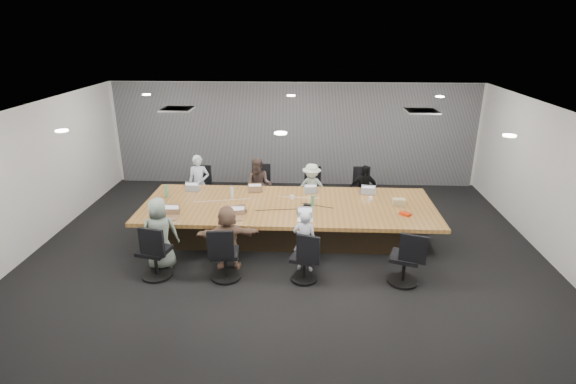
{
  "coord_description": "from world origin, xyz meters",
  "views": [
    {
      "loc": [
        0.41,
        -8.07,
        4.23
      ],
      "look_at": [
        0.0,
        0.4,
        1.05
      ],
      "focal_mm": 28.0,
      "sensor_mm": 36.0,
      "label": 1
    }
  ],
  "objects_px": {
    "person_6": "(305,241)",
    "canvas_bag": "(399,202)",
    "person_1": "(259,185)",
    "snack_packet": "(405,214)",
    "laptop_4": "(168,217)",
    "laptop_5": "(233,219)",
    "laptop_1": "(256,190)",
    "mug_brown": "(162,200)",
    "laptop_2": "(312,191)",
    "person_4": "(160,233)",
    "chair_2": "(311,193)",
    "chair_3": "(361,193)",
    "conference_table": "(288,219)",
    "person_5": "(228,238)",
    "chair_1": "(261,190)",
    "chair_6": "(304,261)",
    "laptop_3": "(366,192)",
    "person_3": "(363,190)",
    "stapler": "(301,212)",
    "chair_5": "(225,257)",
    "chair_7": "(405,261)",
    "laptop_6": "(305,220)",
    "chair_0": "(203,191)",
    "person_2": "(312,189)",
    "bottle_green_left": "(166,191)",
    "bottle_clear": "(232,193)",
    "person_0": "(199,183)",
    "chair_4": "(155,255)",
    "laptop_0": "(193,189)",
    "bottle_green_right": "(313,201)"
  },
  "relations": [
    {
      "from": "person_6",
      "to": "canvas_bag",
      "type": "bearing_deg",
      "value": -133.0
    },
    {
      "from": "person_1",
      "to": "snack_packet",
      "type": "distance_m",
      "value": 3.55
    },
    {
      "from": "laptop_4",
      "to": "laptop_5",
      "type": "height_order",
      "value": "same"
    },
    {
      "from": "laptop_1",
      "to": "mug_brown",
      "type": "distance_m",
      "value": 2.06
    },
    {
      "from": "laptop_2",
      "to": "person_4",
      "type": "bearing_deg",
      "value": 26.54
    },
    {
      "from": "chair_2",
      "to": "person_4",
      "type": "xyz_separation_m",
      "value": [
        -2.75,
        -3.05,
        0.3
      ]
    },
    {
      "from": "chair_3",
      "to": "person_6",
      "type": "bearing_deg",
      "value": 65.32
    },
    {
      "from": "conference_table",
      "to": "person_5",
      "type": "height_order",
      "value": "person_5"
    },
    {
      "from": "chair_1",
      "to": "person_5",
      "type": "height_order",
      "value": "person_5"
    },
    {
      "from": "chair_2",
      "to": "canvas_bag",
      "type": "distance_m",
      "value": 2.46
    },
    {
      "from": "chair_1",
      "to": "chair_6",
      "type": "height_order",
      "value": "chair_1"
    },
    {
      "from": "laptop_3",
      "to": "person_3",
      "type": "bearing_deg",
      "value": -84.22
    },
    {
      "from": "person_3",
      "to": "stapler",
      "type": "xyz_separation_m",
      "value": [
        -1.42,
        -1.84,
        0.18
      ]
    },
    {
      "from": "person_3",
      "to": "chair_2",
      "type": "bearing_deg",
      "value": 160.69
    },
    {
      "from": "person_3",
      "to": "snack_packet",
      "type": "height_order",
      "value": "person_3"
    },
    {
      "from": "mug_brown",
      "to": "person_4",
      "type": "bearing_deg",
      "value": -74.13
    },
    {
      "from": "chair_5",
      "to": "person_6",
      "type": "distance_m",
      "value": 1.44
    },
    {
      "from": "person_6",
      "to": "snack_packet",
      "type": "height_order",
      "value": "person_6"
    },
    {
      "from": "chair_1",
      "to": "chair_7",
      "type": "relative_size",
      "value": 1.0
    },
    {
      "from": "chair_1",
      "to": "laptop_6",
      "type": "bearing_deg",
      "value": 114.32
    },
    {
      "from": "chair_0",
      "to": "chair_1",
      "type": "height_order",
      "value": "chair_1"
    },
    {
      "from": "laptop_2",
      "to": "chair_3",
      "type": "bearing_deg",
      "value": -154.9
    },
    {
      "from": "laptop_5",
      "to": "conference_table",
      "type": "bearing_deg",
      "value": 23.25
    },
    {
      "from": "chair_7",
      "to": "person_2",
      "type": "relative_size",
      "value": 0.69
    },
    {
      "from": "person_5",
      "to": "mug_brown",
      "type": "height_order",
      "value": "person_5"
    },
    {
      "from": "bottle_green_left",
      "to": "stapler",
      "type": "bearing_deg",
      "value": -15.18
    },
    {
      "from": "bottle_clear",
      "to": "person_0",
      "type": "bearing_deg",
      "value": 132.77
    },
    {
      "from": "chair_4",
      "to": "stapler",
      "type": "height_order",
      "value": "chair_4"
    },
    {
      "from": "person_5",
      "to": "snack_packet",
      "type": "distance_m",
      "value": 3.46
    },
    {
      "from": "person_2",
      "to": "chair_3",
      "type": "bearing_deg",
      "value": 30.46
    },
    {
      "from": "laptop_4",
      "to": "stapler",
      "type": "distance_m",
      "value": 2.57
    },
    {
      "from": "laptop_0",
      "to": "laptop_1",
      "type": "distance_m",
      "value": 1.43
    },
    {
      "from": "chair_1",
      "to": "laptop_5",
      "type": "height_order",
      "value": "chair_1"
    },
    {
      "from": "mug_brown",
      "to": "canvas_bag",
      "type": "distance_m",
      "value": 4.92
    },
    {
      "from": "bottle_green_right",
      "to": "mug_brown",
      "type": "height_order",
      "value": "bottle_green_right"
    },
    {
      "from": "chair_6",
      "to": "person_4",
      "type": "distance_m",
      "value": 2.67
    },
    {
      "from": "person_0",
      "to": "bottle_clear",
      "type": "bearing_deg",
      "value": -51.66
    },
    {
      "from": "chair_2",
      "to": "bottle_clear",
      "type": "distance_m",
      "value": 2.25
    },
    {
      "from": "bottle_green_left",
      "to": "bottle_clear",
      "type": "xyz_separation_m",
      "value": [
        1.41,
        0.01,
        -0.01
      ]
    },
    {
      "from": "conference_table",
      "to": "person_6",
      "type": "distance_m",
      "value": 1.41
    },
    {
      "from": "person_2",
      "to": "laptop_5",
      "type": "distance_m",
      "value": 2.63
    },
    {
      "from": "person_0",
      "to": "canvas_bag",
      "type": "relative_size",
      "value": 5.49
    },
    {
      "from": "laptop_1",
      "to": "person_3",
      "type": "xyz_separation_m",
      "value": [
        2.45,
        0.55,
        -0.15
      ]
    },
    {
      "from": "chair_0",
      "to": "laptop_3",
      "type": "xyz_separation_m",
      "value": [
        3.88,
        -0.9,
        0.38
      ]
    },
    {
      "from": "conference_table",
      "to": "bottle_green_left",
      "type": "relative_size",
      "value": 22.69
    },
    {
      "from": "chair_3",
      "to": "person_6",
      "type": "xyz_separation_m",
      "value": [
        -1.34,
        -3.05,
        0.2
      ]
    },
    {
      "from": "chair_3",
      "to": "person_2",
      "type": "relative_size",
      "value": 0.63
    },
    {
      "from": "person_2",
      "to": "chair_1",
      "type": "bearing_deg",
      "value": 178.6
    },
    {
      "from": "chair_4",
      "to": "person_4",
      "type": "bearing_deg",
      "value": 103.45
    },
    {
      "from": "person_3",
      "to": "mug_brown",
      "type": "distance_m",
      "value": 4.56
    }
  ]
}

